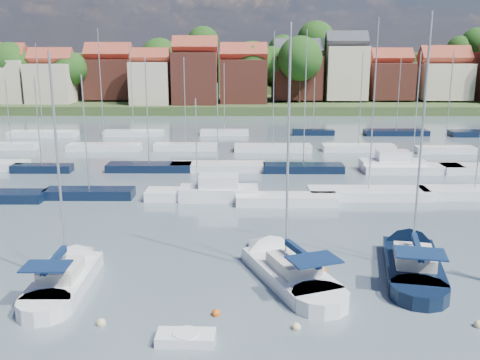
{
  "coord_description": "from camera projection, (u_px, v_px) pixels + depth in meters",
  "views": [
    {
      "loc": [
        -3.14,
        -26.15,
        13.1
      ],
      "look_at": [
        -3.38,
        14.0,
        3.29
      ],
      "focal_mm": 40.0,
      "sensor_mm": 36.0,
      "label": 1
    }
  ],
  "objects": [
    {
      "name": "ground",
      "position": [
        268.0,
        156.0,
        67.35
      ],
      "size": [
        260.0,
        260.0,
        0.0
      ],
      "primitive_type": "plane",
      "color": "#495B64",
      "rests_on": "ground"
    },
    {
      "name": "buoy_b",
      "position": [
        101.0,
        325.0,
        26.13
      ],
      "size": [
        0.47,
        0.47,
        0.47
      ],
      "primitive_type": "sphere",
      "color": "beige",
      "rests_on": "ground"
    },
    {
      "name": "buoy_g",
      "position": [
        323.0,
        272.0,
        32.28
      ],
      "size": [
        0.54,
        0.54,
        0.54
      ],
      "primitive_type": "sphere",
      "color": "#D85914",
      "rests_on": "ground"
    },
    {
      "name": "marina_field",
      "position": [
        286.0,
        161.0,
        62.53
      ],
      "size": [
        79.62,
        41.41,
        15.93
      ],
      "color": "white",
      "rests_on": "ground"
    },
    {
      "name": "buoy_c",
      "position": [
        216.0,
        315.0,
        27.09
      ],
      "size": [
        0.46,
        0.46,
        0.46
      ],
      "primitive_type": "sphere",
      "color": "#D85914",
      "rests_on": "ground"
    },
    {
      "name": "sailboat_navy",
      "position": [
        410.0,
        257.0,
        33.69
      ],
      "size": [
        5.51,
        12.32,
        16.51
      ],
      "rotation": [
        0.0,
        0.0,
        1.37
      ],
      "color": "black",
      "rests_on": "ground"
    },
    {
      "name": "sailboat_left",
      "position": [
        71.0,
        273.0,
        31.3
      ],
      "size": [
        2.82,
        10.39,
        14.15
      ],
      "rotation": [
        0.0,
        0.0,
        1.58
      ],
      "color": "white",
      "rests_on": "ground"
    },
    {
      "name": "buoy_f",
      "position": [
        479.0,
        327.0,
        25.94
      ],
      "size": [
        0.49,
        0.49,
        0.49
      ],
      "primitive_type": "sphere",
      "color": "beige",
      "rests_on": "ground"
    },
    {
      "name": "far_shore_town",
      "position": [
        262.0,
        79.0,
        156.26
      ],
      "size": [
        212.46,
        90.0,
        22.27
      ],
      "color": "#3A5329",
      "rests_on": "ground"
    },
    {
      "name": "tender",
      "position": [
        186.0,
        338.0,
        24.54
      ],
      "size": [
        2.75,
        1.34,
        0.59
      ],
      "rotation": [
        0.0,
        0.0,
        -0.03
      ],
      "color": "white",
      "rests_on": "ground"
    },
    {
      "name": "buoy_d",
      "position": [
        296.0,
        329.0,
        25.76
      ],
      "size": [
        0.44,
        0.44,
        0.44
      ],
      "primitive_type": "sphere",
      "color": "beige",
      "rests_on": "ground"
    },
    {
      "name": "sailboat_centre",
      "position": [
        279.0,
        265.0,
        32.51
      ],
      "size": [
        7.07,
        11.98,
        15.83
      ],
      "rotation": [
        0.0,
        0.0,
        1.94
      ],
      "color": "white",
      "rests_on": "ground"
    },
    {
      "name": "buoy_e",
      "position": [
        390.0,
        256.0,
        34.78
      ],
      "size": [
        0.42,
        0.42,
        0.42
      ],
      "primitive_type": "sphere",
      "color": "beige",
      "rests_on": "ground"
    }
  ]
}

